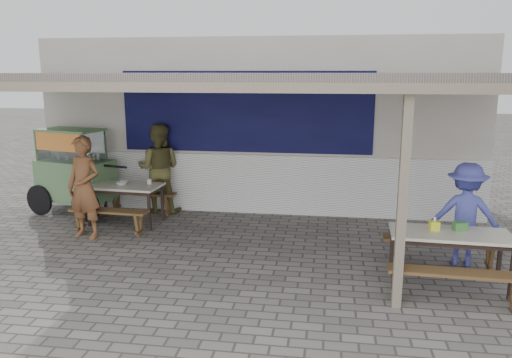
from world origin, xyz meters
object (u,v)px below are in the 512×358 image
Objects in this scene: table_left at (125,189)px; bench_right_street at (457,280)px; bench_left_street at (109,216)px; tissue_box at (434,225)px; condiment_jar at (149,181)px; table_right at (450,238)px; donation_box at (460,226)px; condiment_bowl at (122,183)px; bench_right_wall at (441,246)px; vendor_cart at (74,168)px; patron_street_side at (84,188)px; bench_left_wall at (141,198)px; patron_wall_side at (159,168)px; patron_right_table at (465,214)px.

table_left is 0.83× the size of bench_right_street.
bench_left_street is (-0.04, -0.67, -0.34)m from table_left.
condiment_jar is at bearing 156.21° from tissue_box.
donation_box reaches higher than table_right.
condiment_bowl is (-5.44, 2.68, 0.43)m from bench_right_street.
condiment_bowl reaches higher than table_left.
table_right is at bearing -90.00° from bench_right_wall.
vendor_cart is at bearing 139.76° from bench_left_street.
tissue_box is (5.57, -1.09, -0.08)m from patron_street_side.
bench_left_wall is at bearing 150.72° from bench_right_street.
bench_left_wall is 8.44× the size of donation_box.
table_right reaches higher than bench_right_wall.
bench_right_wall is at bearing 90.00° from table_right.
patron_wall_side is at bearing 26.71° from vendor_cart.
patron_street_side is (-5.76, 1.19, 0.21)m from table_right.
bench_right_street is (5.33, -3.33, 0.01)m from bench_left_wall.
patron_wall_side is (0.72, 1.74, 0.02)m from patron_street_side.
vendor_cart reaches higher than bench_right_wall.
bench_left_street is 1.83m from vendor_cart.
patron_wall_side reaches higher than patron_right_table.
bench_left_street is 5.77m from bench_right_street.
tissue_box reaches higher than table_right.
bench_right_street is at bearing -11.06° from vendor_cart.
donation_box reaches higher than condiment_bowl.
table_left reaches higher than bench_left_wall.
table_left reaches higher than bench_right_wall.
bench_left_street is 0.87× the size of bench_right_wall.
bench_right_street is at bearing -16.81° from bench_left_street.
donation_box is at bearing -22.14° from condiment_jar.
condiment_jar is (0.79, 1.02, -0.09)m from patron_street_side.
condiment_jar is at bearing 22.93° from table_left.
bench_left_street is at bearing 71.11° from patron_wall_side.
bench_left_wall is 0.87× the size of bench_right_wall.
vendor_cart is (-1.29, 0.52, 0.26)m from table_left.
tissue_box is 0.70× the size of donation_box.
patron_wall_side is at bearing 158.05° from bench_right_wall.
donation_box is (5.50, -2.60, 0.47)m from bench_left_wall.
bench_right_wall is 0.91× the size of patron_wall_side.
patron_street_side is at bearing -108.22° from condiment_bowl.
condiment_jar is (-5.01, 1.60, 0.46)m from bench_right_wall.
patron_street_side reaches higher than bench_right_street.
patron_street_side reaches higher than tissue_box.
bench_left_street is 14.59× the size of condiment_jar.
condiment_jar reaches higher than bench_right_street.
bench_right_street is at bearing -76.73° from tissue_box.
patron_right_table is at bearing -8.28° from table_left.
table_left is at bearing 90.00° from bench_left_street.
condiment_jar is 0.51m from condiment_bowl.
bench_right_wall is 5.28m from condiment_jar.
patron_street_side is 1.15× the size of patron_right_table.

